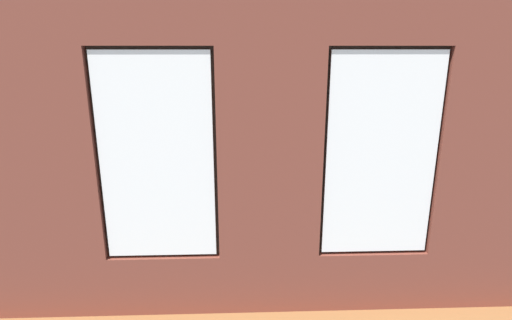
{
  "coord_description": "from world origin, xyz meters",
  "views": [
    {
      "loc": [
        0.25,
        5.82,
        2.51
      ],
      "look_at": [
        0.05,
        0.4,
        0.97
      ],
      "focal_mm": 28.0,
      "sensor_mm": 36.0,
      "label": 1
    }
  ],
  "objects": [
    {
      "name": "couch_left",
      "position": [
        -2.35,
        0.45,
        0.33
      ],
      "size": [
        1.02,
        2.06,
        0.8
      ],
      "rotation": [
        0.0,
        0.0,
        1.65
      ],
      "color": "black",
      "rests_on": "ground_plane"
    },
    {
      "name": "potted_plant_beside_window_right",
      "position": [
        2.22,
        1.84,
        0.81
      ],
      "size": [
        0.92,
        0.94,
        1.31
      ],
      "color": "#9E5638",
      "rests_on": "ground_plane"
    },
    {
      "name": "remote_silver",
      "position": [
        0.53,
        -0.24,
        0.47
      ],
      "size": [
        0.18,
        0.1,
        0.02
      ],
      "primitive_type": "cube",
      "rotation": [
        0.0,
        0.0,
        4.39
      ],
      "color": "#B2B2B7",
      "rests_on": "coffee_table"
    },
    {
      "name": "media_console",
      "position": [
        2.7,
        -0.04,
        0.27
      ],
      "size": [
        0.96,
        0.42,
        0.54
      ],
      "primitive_type": "cube",
      "color": "black",
      "rests_on": "ground_plane"
    },
    {
      "name": "white_wall_right",
      "position": [
        3.0,
        0.2,
        1.58
      ],
      "size": [
        0.1,
        4.54,
        3.17
      ],
      "primitive_type": "cube",
      "color": "white",
      "rests_on": "ground_plane"
    },
    {
      "name": "table_plant_small",
      "position": [
        0.32,
        -0.47,
        0.57
      ],
      "size": [
        0.13,
        0.13,
        0.21
      ],
      "color": "gray",
      "rests_on": "coffee_table"
    },
    {
      "name": "couch_by_window",
      "position": [
        0.88,
        1.74,
        0.33
      ],
      "size": [
        2.09,
        0.87,
        0.8
      ],
      "color": "black",
      "rests_on": "ground_plane"
    },
    {
      "name": "coffee_table",
      "position": [
        0.17,
        -0.37,
        0.4
      ],
      "size": [
        1.2,
        0.83,
        0.46
      ],
      "color": "tan",
      "rests_on": "ground_plane"
    },
    {
      "name": "potted_plant_corner_far_left",
      "position": [
        -2.49,
        1.83,
        0.75
      ],
      "size": [
        0.88,
        0.96,
        1.42
      ],
      "color": "beige",
      "rests_on": "ground_plane"
    },
    {
      "name": "potted_plant_between_couches",
      "position": [
        -0.61,
        1.69,
        0.56
      ],
      "size": [
        0.51,
        0.51,
        0.87
      ],
      "color": "beige",
      "rests_on": "ground_plane"
    },
    {
      "name": "potted_plant_mid_room_small",
      "position": [
        -0.98,
        -1.11,
        0.43
      ],
      "size": [
        0.31,
        0.31,
        0.64
      ],
      "color": "brown",
      "rests_on": "ground_plane"
    },
    {
      "name": "candle_jar",
      "position": [
        0.08,
        -0.24,
        0.52
      ],
      "size": [
        0.08,
        0.08,
        0.12
      ],
      "primitive_type": "cylinder",
      "color": "#B7333D",
      "rests_on": "coffee_table"
    },
    {
      "name": "ground_plane",
      "position": [
        0.0,
        0.0,
        -0.05
      ],
      "size": [
        6.7,
        5.54,
        0.1
      ],
      "primitive_type": "cube",
      "color": "brown"
    },
    {
      "name": "potted_plant_by_left_couch",
      "position": [
        -1.95,
        -0.99,
        0.38
      ],
      "size": [
        0.33,
        0.33,
        0.57
      ],
      "color": "#9E5638",
      "rests_on": "ground_plane"
    },
    {
      "name": "potted_plant_near_tv",
      "position": [
        2.15,
        0.89,
        0.57
      ],
      "size": [
        0.77,
        0.79,
        1.1
      ],
      "color": "gray",
      "rests_on": "ground_plane"
    },
    {
      "name": "cup_ceramic",
      "position": [
        -0.16,
        -0.51,
        0.5
      ],
      "size": [
        0.07,
        0.07,
        0.09
      ],
      "primitive_type": "cylinder",
      "color": "#B23D38",
      "rests_on": "coffee_table"
    },
    {
      "name": "remote_black",
      "position": [
        0.17,
        -0.37,
        0.47
      ],
      "size": [
        0.05,
        0.17,
        0.02
      ],
      "primitive_type": "cube",
      "rotation": [
        0.0,
        0.0,
        3.13
      ],
      "color": "black",
      "rests_on": "coffee_table"
    },
    {
      "name": "tv_flatscreen",
      "position": [
        2.7,
        -0.04,
        0.93
      ],
      "size": [
        1.14,
        0.2,
        0.77
      ],
      "color": "black",
      "rests_on": "media_console"
    },
    {
      "name": "potted_plant_foreground_right",
      "position": [
        2.4,
        -1.72,
        0.53
      ],
      "size": [
        0.64,
        0.7,
        1.14
      ],
      "color": "beige",
      "rests_on": "ground_plane"
    },
    {
      "name": "brick_wall_with_windows",
      "position": [
        0.0,
        2.39,
        1.57
      ],
      "size": [
        6.1,
        0.3,
        3.17
      ],
      "color": "brown",
      "rests_on": "ground_plane"
    }
  ]
}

